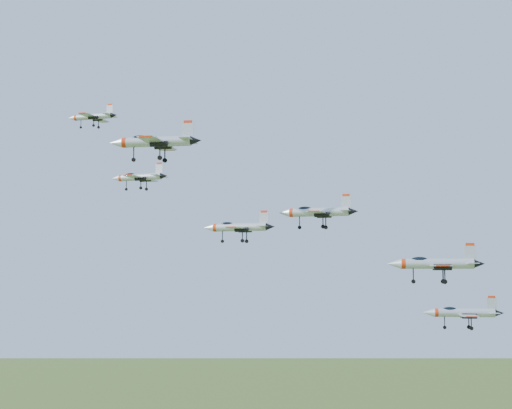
# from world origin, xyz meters

# --- Properties ---
(jet_lead) EXTENTS (10.73, 8.83, 2.87)m
(jet_lead) POSITION_xyz_m (-28.24, 14.71, 155.46)
(jet_lead) COLOR silver
(jet_left_high) EXTENTS (10.86, 9.00, 2.90)m
(jet_left_high) POSITION_xyz_m (-12.65, 2.69, 141.59)
(jet_left_high) COLOR silver
(jet_right_high) EXTENTS (13.42, 11.15, 3.58)m
(jet_right_high) POSITION_xyz_m (-1.17, -17.52, 143.69)
(jet_right_high) COLOR silver
(jet_left_low) EXTENTS (12.23, 10.07, 3.27)m
(jet_left_low) POSITION_xyz_m (5.24, 2.13, 132.73)
(jet_left_low) COLOR silver
(jet_right_low) EXTENTS (11.80, 9.70, 3.16)m
(jet_right_low) POSITION_xyz_m (19.90, -7.05, 134.19)
(jet_right_low) COLOR silver
(jet_trail) EXTENTS (13.41, 11.14, 3.58)m
(jet_trail) POSITION_xyz_m (36.24, -6.03, 126.72)
(jet_trail) COLOR silver
(jet_extra) EXTENTS (12.89, 10.75, 3.45)m
(jet_extra) POSITION_xyz_m (40.07, 12.11, 118.93)
(jet_extra) COLOR silver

